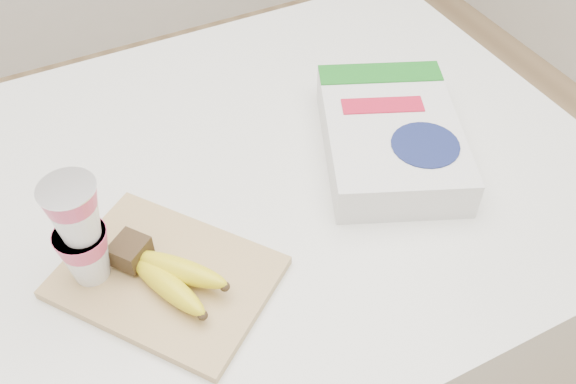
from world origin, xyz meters
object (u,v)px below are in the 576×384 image
(table, at_px, (224,352))
(bananas, at_px, (165,273))
(cereal_box, at_px, (391,136))
(yogurt_stack, at_px, (79,230))
(cutting_board, at_px, (166,277))

(table, bearing_deg, bananas, -125.49)
(table, xyz_separation_m, cereal_box, (0.32, -0.05, 0.53))
(bananas, relative_size, yogurt_stack, 1.06)
(table, distance_m, cutting_board, 0.53)
(table, relative_size, cutting_board, 4.62)
(bananas, bearing_deg, yogurt_stack, 145.15)
(table, xyz_separation_m, cutting_board, (-0.11, -0.14, 0.50))
(yogurt_stack, bearing_deg, cereal_box, 4.20)
(table, xyz_separation_m, bananas, (-0.11, -0.15, 0.53))
(cutting_board, xyz_separation_m, cereal_box, (0.42, 0.08, 0.03))
(cereal_box, bearing_deg, bananas, -143.80)
(table, height_order, cutting_board, cutting_board)
(cutting_board, height_order, cereal_box, cereal_box)
(cutting_board, distance_m, bananas, 0.03)
(table, relative_size, cereal_box, 3.54)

